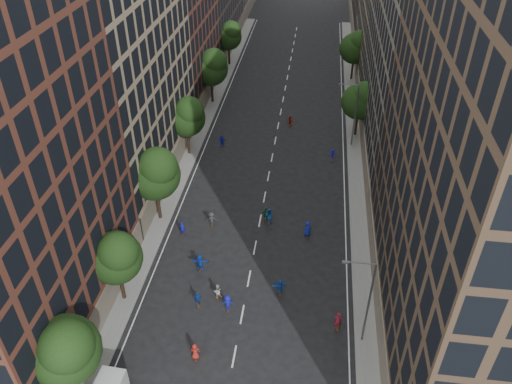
% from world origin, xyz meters
% --- Properties ---
extents(ground, '(240.00, 240.00, 0.00)m').
position_xyz_m(ground, '(0.00, 40.00, 0.00)').
color(ground, black).
rests_on(ground, ground).
extents(sidewalk_left, '(4.00, 105.00, 0.15)m').
position_xyz_m(sidewalk_left, '(-12.00, 47.50, 0.07)').
color(sidewalk_left, slate).
rests_on(sidewalk_left, ground).
extents(sidewalk_right, '(4.00, 105.00, 0.15)m').
position_xyz_m(sidewalk_right, '(12.00, 47.50, 0.07)').
color(sidewalk_right, slate).
rests_on(sidewalk_right, ground).
extents(bldg_left_b, '(14.00, 26.00, 34.00)m').
position_xyz_m(bldg_left_b, '(-19.00, 35.00, 17.00)').
color(bldg_left_b, '#927D5F').
rests_on(bldg_left_b, ground).
extents(bldg_left_c, '(14.00, 20.00, 28.00)m').
position_xyz_m(bldg_left_c, '(-19.00, 58.00, 14.00)').
color(bldg_left_c, '#572D21').
rests_on(bldg_left_c, ground).
extents(bldg_right_b, '(14.00, 28.00, 33.00)m').
position_xyz_m(bldg_right_b, '(19.00, 44.00, 16.50)').
color(bldg_right_b, '#696357').
rests_on(bldg_right_b, ground).
extents(tree_left_0, '(5.20, 5.20, 8.83)m').
position_xyz_m(tree_left_0, '(-11.01, 3.85, 5.96)').
color(tree_left_0, black).
rests_on(tree_left_0, ground).
extents(tree_left_1, '(4.80, 4.80, 8.21)m').
position_xyz_m(tree_left_1, '(-11.02, 13.86, 5.55)').
color(tree_left_1, black).
rests_on(tree_left_1, ground).
extents(tree_left_2, '(5.60, 5.60, 9.45)m').
position_xyz_m(tree_left_2, '(-10.99, 25.83, 6.36)').
color(tree_left_2, black).
rests_on(tree_left_2, ground).
extents(tree_left_3, '(5.00, 5.00, 8.58)m').
position_xyz_m(tree_left_3, '(-11.02, 39.85, 5.82)').
color(tree_left_3, black).
rests_on(tree_left_3, ground).
extents(tree_left_4, '(5.40, 5.40, 9.08)m').
position_xyz_m(tree_left_4, '(-11.00, 55.84, 6.10)').
color(tree_left_4, black).
rests_on(tree_left_4, ground).
extents(tree_left_5, '(4.80, 4.80, 8.33)m').
position_xyz_m(tree_left_5, '(-11.02, 71.86, 5.68)').
color(tree_left_5, black).
rests_on(tree_left_5, ground).
extents(tree_right_a, '(5.00, 5.00, 8.39)m').
position_xyz_m(tree_right_a, '(11.38, 47.85, 5.63)').
color(tree_right_a, black).
rests_on(tree_right_a, ground).
extents(tree_right_b, '(5.20, 5.20, 8.83)m').
position_xyz_m(tree_right_b, '(11.39, 67.85, 5.96)').
color(tree_right_b, black).
rests_on(tree_right_b, ground).
extents(streetlamp_near, '(2.64, 0.22, 9.06)m').
position_xyz_m(streetlamp_near, '(10.37, 12.00, 5.17)').
color(streetlamp_near, '#595B60').
rests_on(streetlamp_near, ground).
extents(streetlamp_far, '(2.64, 0.22, 9.06)m').
position_xyz_m(streetlamp_far, '(10.37, 45.00, 5.17)').
color(streetlamp_far, '#595B60').
rests_on(streetlamp_far, ground).
extents(skater_3, '(1.14, 0.71, 1.71)m').
position_xyz_m(skater_3, '(-1.36, 13.89, 0.86)').
color(skater_3, '#1419A5').
rests_on(skater_3, ground).
extents(skater_4, '(0.96, 0.57, 1.53)m').
position_xyz_m(skater_4, '(-4.19, 14.12, 0.77)').
color(skater_4, '#133D9B').
rests_on(skater_4, ground).
extents(skater_5, '(1.61, 0.87, 1.65)m').
position_xyz_m(skater_5, '(3.11, 16.48, 0.83)').
color(skater_5, '#1546B1').
rests_on(skater_5, ground).
extents(skater_6, '(0.89, 0.67, 1.64)m').
position_xyz_m(skater_6, '(-3.13, 8.45, 0.82)').
color(skater_6, '#A4231B').
rests_on(skater_6, ground).
extents(skater_7, '(0.73, 0.53, 1.87)m').
position_xyz_m(skater_7, '(8.50, 13.07, 0.93)').
color(skater_7, maroon).
rests_on(skater_7, ground).
extents(skater_8, '(0.90, 0.76, 1.61)m').
position_xyz_m(skater_8, '(-2.55, 15.18, 0.81)').
color(skater_8, '#B2B3AE').
rests_on(skater_8, ground).
extents(skater_9, '(1.18, 0.84, 1.64)m').
position_xyz_m(skater_9, '(-5.20, 25.57, 0.82)').
color(skater_9, '#36363A').
rests_on(skater_9, ground).
extents(skater_10, '(1.08, 0.57, 1.76)m').
position_xyz_m(skater_10, '(0.64, 27.08, 0.88)').
color(skater_10, '#1B5A2D').
rests_on(skater_10, ground).
extents(skater_11, '(1.78, 0.59, 1.91)m').
position_xyz_m(skater_11, '(-4.94, 18.53, 0.96)').
color(skater_11, '#1741BC').
rests_on(skater_11, ground).
extents(skater_12, '(0.90, 0.61, 1.80)m').
position_xyz_m(skater_12, '(5.34, 25.17, 0.90)').
color(skater_12, '#13219F').
rests_on(skater_12, ground).
extents(skater_13, '(0.64, 0.46, 1.64)m').
position_xyz_m(skater_13, '(-8.01, 23.60, 0.82)').
color(skater_13, '#1317A1').
rests_on(skater_13, ground).
extents(skater_14, '(1.03, 0.90, 1.80)m').
position_xyz_m(skater_14, '(1.03, 26.81, 0.90)').
color(skater_14, blue).
rests_on(skater_14, ground).
extents(skater_15, '(1.02, 0.63, 1.51)m').
position_xyz_m(skater_15, '(7.98, 40.93, 0.76)').
color(skater_15, '#12118D').
rests_on(skater_15, ground).
extents(skater_16, '(1.16, 0.56, 1.92)m').
position_xyz_m(skater_16, '(-7.07, 42.07, 0.96)').
color(skater_16, '#1722BD').
rests_on(skater_16, ground).
extents(skater_17, '(1.55, 1.03, 1.60)m').
position_xyz_m(skater_17, '(1.75, 49.59, 0.80)').
color(skater_17, '#9E2C1A').
rests_on(skater_17, ground).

